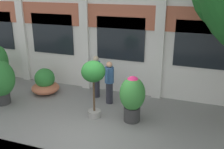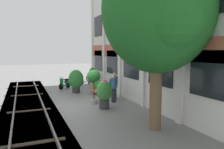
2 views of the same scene
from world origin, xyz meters
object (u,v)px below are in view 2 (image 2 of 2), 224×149
at_px(broadleaf_tree, 157,13).
at_px(potted_plant_terracotta_small, 94,78).
at_px(scooter_near_curb, 65,83).
at_px(resident_watching_tracks, 114,85).
at_px(potted_plant_fluted_column, 104,92).
at_px(resident_by_doorway, 113,88).
at_px(scooter_second_parked, 87,80).
at_px(potted_plant_glazed_jar, 76,80).
at_px(potted_plant_wide_bowl, 98,88).
at_px(potted_plant_stone_basin, 93,77).

xyz_separation_m(broadleaf_tree, potted_plant_terracotta_small, (-4.93, -0.94, -2.99)).
xyz_separation_m(scooter_near_curb, resident_watching_tracks, (5.20, 2.17, 0.47)).
xyz_separation_m(potted_plant_fluted_column, resident_by_doorway, (-1.16, 1.02, -0.02)).
distance_m(scooter_second_parked, resident_watching_tracks, 6.42).
bearing_deg(scooter_second_parked, broadleaf_tree, 124.21).
distance_m(potted_plant_terracotta_small, scooter_second_parked, 7.21).
relative_size(potted_plant_terracotta_small, resident_by_doorway, 1.21).
distance_m(potted_plant_terracotta_small, resident_by_doorway, 1.34).
bearing_deg(potted_plant_fluted_column, potted_plant_glazed_jar, -175.76).
distance_m(broadleaf_tree, potted_plant_fluted_column, 5.17).
height_order(potted_plant_wide_bowl, potted_plant_fluted_column, potted_plant_fluted_column).
xyz_separation_m(broadleaf_tree, scooter_second_parked, (-11.89, 0.60, -4.04)).
relative_size(broadleaf_tree, potted_plant_glazed_jar, 4.13).
bearing_deg(resident_by_doorway, broadleaf_tree, -2.41).
bearing_deg(scooter_near_curb, potted_plant_fluted_column, 54.04).
height_order(potted_plant_fluted_column, resident_by_doorway, resident_by_doorway).
bearing_deg(broadleaf_tree, resident_watching_tracks, 173.70).
bearing_deg(broadleaf_tree, resident_by_doorway, 177.05).
height_order(potted_plant_fluted_column, potted_plant_stone_basin, potted_plant_stone_basin).
distance_m(potted_plant_glazed_jar, scooter_second_parked, 3.75).
relative_size(potted_plant_wide_bowl, resident_watching_tracks, 0.67).
bearing_deg(potted_plant_wide_bowl, potted_plant_stone_basin, 172.04).
height_order(broadleaf_tree, scooter_second_parked, broadleaf_tree).
relative_size(potted_plant_stone_basin, resident_watching_tracks, 1.01).
relative_size(potted_plant_glazed_jar, resident_by_doorway, 1.03).
xyz_separation_m(potted_plant_stone_basin, resident_by_doorway, (5.29, -0.36, -0.01)).
height_order(potted_plant_fluted_column, potted_plant_terracotta_small, potted_plant_terracotta_small).
bearing_deg(resident_watching_tracks, potted_plant_fluted_column, 127.16).
bearing_deg(potted_plant_stone_basin, broadleaf_tree, -3.45).
distance_m(potted_plant_glazed_jar, potted_plant_fluted_column, 4.96).
bearing_deg(potted_plant_fluted_column, potted_plant_stone_basin, 167.95).
bearing_deg(scooter_second_parked, resident_watching_tracks, 127.18).
distance_m(potted_plant_fluted_column, scooter_second_parked, 8.36).
bearing_deg(scooter_near_curb, potted_plant_terracotta_small, 53.76).
bearing_deg(potted_plant_glazed_jar, potted_plant_fluted_column, 4.24).
bearing_deg(resident_by_doorway, scooter_second_parked, 177.73).
distance_m(broadleaf_tree, potted_plant_wide_bowl, 8.64).
xyz_separation_m(potted_plant_terracotta_small, potted_plant_stone_basin, (-5.18, 1.55, -0.60)).
distance_m(potted_plant_terracotta_small, scooter_near_curb, 5.90).
height_order(potted_plant_terracotta_small, potted_plant_stone_basin, potted_plant_terracotta_small).
xyz_separation_m(potted_plant_terracotta_small, scooter_near_curb, (-5.77, -0.62, -1.05)).
xyz_separation_m(potted_plant_terracotta_small, scooter_second_parked, (-6.97, 1.54, -1.05)).
distance_m(potted_plant_glazed_jar, resident_by_doorway, 4.03).
bearing_deg(potted_plant_stone_basin, potted_plant_terracotta_small, -16.67).
height_order(potted_plant_terracotta_small, resident_watching_tracks, potted_plant_terracotta_small).
height_order(potted_plant_glazed_jar, resident_watching_tracks, resident_watching_tracks).
relative_size(broadleaf_tree, potted_plant_terracotta_small, 3.52).
xyz_separation_m(potted_plant_glazed_jar, potted_plant_terracotta_small, (3.68, 0.19, 0.55)).
height_order(broadleaf_tree, potted_plant_wide_bowl, broadleaf_tree).
bearing_deg(resident_by_doorway, scooter_near_curb, -162.32).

